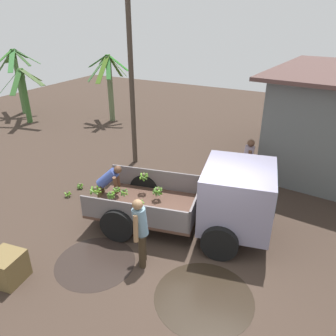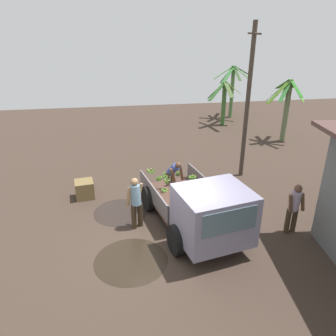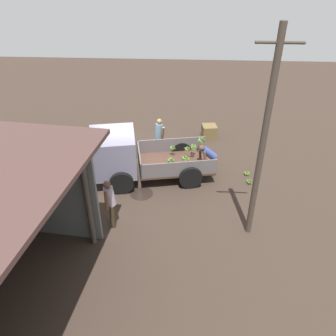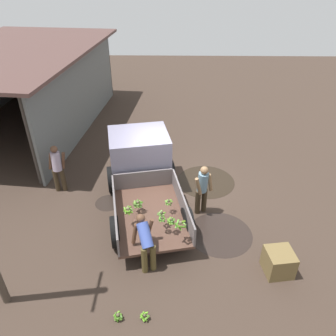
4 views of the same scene
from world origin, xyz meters
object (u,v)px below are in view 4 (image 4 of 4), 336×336
at_px(cargo_truck, 141,164).
at_px(wooden_crate_0, 279,262).
at_px(person_foreground_visitor, 202,188).
at_px(banana_bunch_on_ground_0, 145,316).
at_px(person_bystander_near_shed, 57,167).
at_px(person_worker_loading, 146,241).
at_px(banana_bunch_on_ground_1, 118,316).

relative_size(cargo_truck, wooden_crate_0, 7.42).
bearing_deg(person_foreground_visitor, wooden_crate_0, 10.38).
bearing_deg(person_foreground_visitor, banana_bunch_on_ground_0, -49.78).
bearing_deg(cargo_truck, person_bystander_near_shed, 79.26).
height_order(cargo_truck, banana_bunch_on_ground_0, cargo_truck).
relative_size(person_foreground_visitor, person_worker_loading, 1.22).
distance_m(person_bystander_near_shed, banana_bunch_on_ground_1, 5.40).
bearing_deg(cargo_truck, banana_bunch_on_ground_0, 173.81).
relative_size(person_bystander_near_shed, banana_bunch_on_ground_0, 7.40).
distance_m(person_worker_loading, banana_bunch_on_ground_0, 1.69).
bearing_deg(banana_bunch_on_ground_0, wooden_crate_0, -66.99).
height_order(cargo_truck, person_foreground_visitor, cargo_truck).
relative_size(person_foreground_visitor, wooden_crate_0, 2.56).
bearing_deg(banana_bunch_on_ground_1, wooden_crate_0, -70.03).
distance_m(cargo_truck, person_bystander_near_shed, 2.72).
bearing_deg(cargo_truck, person_worker_loading, 175.14).
xyz_separation_m(person_worker_loading, banana_bunch_on_ground_1, (-1.54, 0.50, -0.70)).
relative_size(person_foreground_visitor, banana_bunch_on_ground_1, 7.56).
bearing_deg(banana_bunch_on_ground_1, person_worker_loading, -18.01).
distance_m(banana_bunch_on_ground_0, wooden_crate_0, 3.48).
distance_m(person_worker_loading, banana_bunch_on_ground_1, 1.77).
relative_size(cargo_truck, person_bystander_near_shed, 2.94).
distance_m(cargo_truck, person_foreground_visitor, 2.21).
bearing_deg(banana_bunch_on_ground_1, cargo_truck, -1.46).
height_order(person_foreground_visitor, wooden_crate_0, person_foreground_visitor).
height_order(banana_bunch_on_ground_0, wooden_crate_0, wooden_crate_0).
height_order(cargo_truck, person_bystander_near_shed, cargo_truck).
height_order(person_bystander_near_shed, wooden_crate_0, person_bystander_near_shed).
distance_m(cargo_truck, wooden_crate_0, 5.00).
xyz_separation_m(person_bystander_near_shed, banana_bunch_on_ground_0, (-4.66, -3.17, -0.82)).
height_order(banana_bunch_on_ground_1, wooden_crate_0, wooden_crate_0).
bearing_deg(person_foreground_visitor, cargo_truck, -148.36).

